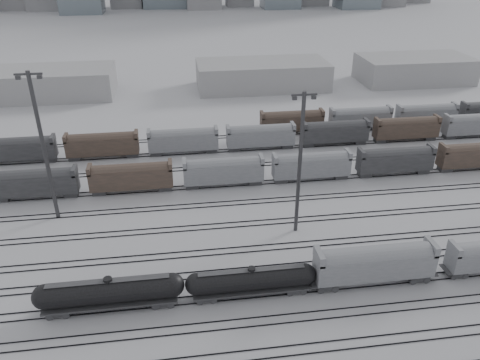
{
  "coord_description": "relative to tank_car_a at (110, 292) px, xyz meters",
  "views": [
    {
      "loc": [
        -16.96,
        -46.15,
        42.15
      ],
      "look_at": [
        -6.7,
        26.14,
        4.0
      ],
      "focal_mm": 35.0,
      "sensor_mm": 36.0,
      "label": 1
    }
  ],
  "objects": [
    {
      "name": "bg_string_near",
      "position": [
        34.76,
        31.0,
        0.13
      ],
      "size": [
        151.0,
        3.0,
        5.6
      ],
      "color": "gray",
      "rests_on": "ground"
    },
    {
      "name": "hopper_car_a",
      "position": [
        34.65,
        -0.0,
        0.93
      ],
      "size": [
        16.31,
        3.24,
        5.83
      ],
      "color": "#27272A",
      "rests_on": "ground"
    },
    {
      "name": "warehouse_right",
      "position": [
        86.76,
        94.0,
        1.33
      ],
      "size": [
        35.0,
        18.0,
        8.0
      ],
      "primitive_type": "cube",
      "color": "#959497",
      "rests_on": "ground"
    },
    {
      "name": "tank_car_a",
      "position": [
        0.0,
        0.0,
        0.0
      ],
      "size": [
        18.69,
        3.12,
        4.62
      ],
      "color": "#27272A",
      "rests_on": "ground"
    },
    {
      "name": "warehouse_left",
      "position": [
        -33.24,
        94.0,
        1.33
      ],
      "size": [
        50.0,
        18.0,
        8.0
      ],
      "primitive_type": "cube",
      "color": "#959497",
      "rests_on": "ground"
    },
    {
      "name": "light_mast_b",
      "position": [
        -11.21,
        23.66,
        10.55
      ],
      "size": [
        3.99,
        0.64,
        24.92
      ],
      "color": "#363638",
      "rests_on": "ground"
    },
    {
      "name": "warehouse_mid",
      "position": [
        36.76,
        94.0,
        1.33
      ],
      "size": [
        40.0,
        18.0,
        8.0
      ],
      "primitive_type": "cube",
      "color": "#959497",
      "rests_on": "ground"
    },
    {
      "name": "ground",
      "position": [
        26.76,
        -1.0,
        -2.67
      ],
      "size": [
        900.0,
        900.0,
        0.0
      ],
      "primitive_type": "plane",
      "color": "silver",
      "rests_on": "ground"
    },
    {
      "name": "bg_string_mid",
      "position": [
        44.76,
        47.0,
        0.13
      ],
      "size": [
        151.0,
        3.0,
        5.6
      ],
      "color": "#27272A",
      "rests_on": "ground"
    },
    {
      "name": "tracks",
      "position": [
        26.76,
        16.5,
        -2.59
      ],
      "size": [
        220.0,
        71.5,
        0.16
      ],
      "color": "black",
      "rests_on": "ground"
    },
    {
      "name": "bg_string_far",
      "position": [
        62.26,
        55.0,
        0.13
      ],
      "size": [
        66.0,
        3.0,
        5.6
      ],
      "color": "brown",
      "rests_on": "ground"
    },
    {
      "name": "light_mast_c",
      "position": [
        27.56,
        14.18,
        9.54
      ],
      "size": [
        3.68,
        0.59,
        23.02
      ],
      "color": "#363638",
      "rests_on": "ground"
    },
    {
      "name": "tank_car_b",
      "position": [
        17.99,
        0.0,
        -0.21
      ],
      "size": [
        17.22,
        2.87,
        4.26
      ],
      "color": "#27272A",
      "rests_on": "ground"
    }
  ]
}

